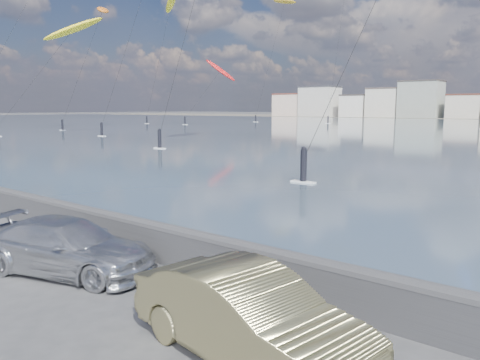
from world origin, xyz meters
name	(u,v)px	position (x,y,z in m)	size (l,w,h in m)	color
ground	(87,300)	(0.00, 0.00, 0.00)	(700.00, 700.00, 0.00)	#333335
seawall	(178,245)	(0.00, 2.70, 0.58)	(400.00, 0.36, 1.08)	#28282B
car_silver	(67,246)	(-1.84, 0.70, 0.67)	(1.88, 4.62, 1.34)	silver
car_champagne	(248,316)	(4.12, 0.26, 0.74)	(1.57, 4.49, 1.48)	tan
kitesurfer_0	(171,5)	(-81.51, 80.33, 29.68)	(7.45, 9.68, 32.84)	yellow
kitesurfer_5	(102,12)	(-72.01, 52.84, 22.60)	(7.99, 15.51, 24.72)	orange
kitesurfer_8	(73,30)	(-56.04, 35.90, 15.50)	(7.84, 15.32, 18.14)	yellow
kitesurfer_9	(220,71)	(-69.73, 85.56, 13.09)	(6.39, 15.11, 16.55)	red
kitesurfer_11	(284,4)	(-71.28, 116.87, 34.42)	(5.56, 19.25, 35.90)	#BF8C19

